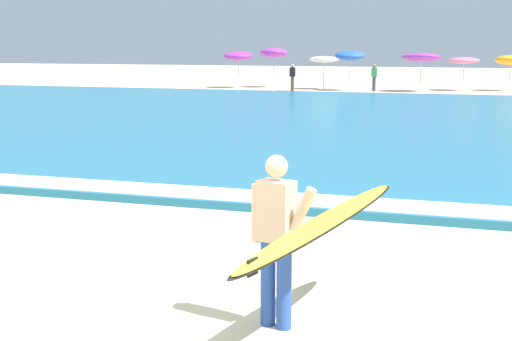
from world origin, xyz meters
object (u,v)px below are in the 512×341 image
beach_umbrella_3 (350,56)px  beach_umbrella_6 (511,60)px  surfer_with_board (299,229)px  beach_umbrella_5 (464,61)px  beachgoer_near_row_mid (374,77)px  beach_umbrella_4 (421,57)px  beach_umbrella_1 (274,53)px  beach_umbrella_0 (238,56)px  beachgoer_near_row_left (292,76)px  beach_umbrella_2 (324,59)px

beach_umbrella_3 → beach_umbrella_6: 9.38m
surfer_with_board → beach_umbrella_5: bearing=89.4°
beach_umbrella_5 → beachgoer_near_row_mid: bearing=-157.9°
beach_umbrella_3 → beach_umbrella_4: 4.10m
beach_umbrella_3 → beach_umbrella_4: beach_umbrella_3 is taller
beach_umbrella_4 → beach_umbrella_1: bearing=172.0°
beach_umbrella_3 → beach_umbrella_5: beach_umbrella_3 is taller
surfer_with_board → beach_umbrella_1: beach_umbrella_1 is taller
beach_umbrella_1 → beach_umbrella_5: bearing=1.5°
surfer_with_board → beach_umbrella_0: beach_umbrella_0 is taller
beach_umbrella_4 → beachgoer_near_row_left: (-7.28, -1.52, -1.13)m
beach_umbrella_0 → beach_umbrella_4: beach_umbrella_4 is taller
surfer_with_board → beach_umbrella_3: bearing=99.5°
beach_umbrella_4 → beachgoer_near_row_left: bearing=-168.2°
beach_umbrella_2 → beach_umbrella_5: beach_umbrella_2 is taller
beach_umbrella_3 → beachgoer_near_row_left: (-3.20, -1.17, -1.22)m
beach_umbrella_1 → beach_umbrella_6: 14.22m
beach_umbrella_0 → beach_umbrella_5: bearing=6.2°
beach_umbrella_3 → beachgoer_near_row_mid: beach_umbrella_3 is taller
beach_umbrella_3 → beach_umbrella_4: bearing=4.9°
beach_umbrella_5 → beach_umbrella_3: bearing=-163.0°
surfer_with_board → beachgoer_near_row_mid: 36.14m
beach_umbrella_4 → beachgoer_near_row_left: size_ratio=1.46×
beach_umbrella_3 → beach_umbrella_5: 6.72m
surfer_with_board → beachgoer_near_row_mid: (-4.55, 35.85, -0.19)m
surfer_with_board → beach_umbrella_5: beach_umbrella_5 is taller
beach_umbrella_0 → beachgoer_near_row_mid: bearing=-3.6°
beach_umbrella_3 → beach_umbrella_5: size_ratio=1.23×
beach_umbrella_1 → beach_umbrella_5: 11.59m
beach_umbrella_1 → beach_umbrella_4: (9.25, -1.30, -0.20)m
beach_umbrella_5 → beach_umbrella_6: size_ratio=0.91×
beach_umbrella_5 → beachgoer_near_row_mid: size_ratio=1.25×
beach_umbrella_1 → beach_umbrella_2: (3.40, -0.77, -0.37)m
beach_umbrella_3 → beach_umbrella_4: (4.08, 0.35, -0.08)m
beach_umbrella_2 → beachgoer_near_row_left: beach_umbrella_2 is taller
beach_umbrella_0 → beach_umbrella_2: 5.40m
beach_umbrella_3 → beach_umbrella_2: bearing=153.2°
beach_umbrella_2 → beachgoer_near_row_left: size_ratio=1.28×
surfer_with_board → beach_umbrella_6: (3.02, 38.45, 0.77)m
beach_umbrella_4 → beachgoer_near_row_mid: bearing=-171.3°
beachgoer_near_row_left → beachgoer_near_row_mid: size_ratio=1.00×
beach_umbrella_4 → beach_umbrella_6: size_ratio=1.07×
beach_umbrella_4 → beach_umbrella_5: size_ratio=1.17×
beach_umbrella_1 → beach_umbrella_6: (14.19, 0.89, -0.37)m
beach_umbrella_6 → beachgoer_near_row_left: size_ratio=1.37×
beach_umbrella_1 → beach_umbrella_3: bearing=-17.8°
beach_umbrella_1 → beachgoer_near_row_mid: size_ratio=1.61×
beach_umbrella_2 → beach_umbrella_3: beach_umbrella_3 is taller
beach_umbrella_4 → beach_umbrella_5: beach_umbrella_4 is taller
beach_umbrella_5 → beach_umbrella_4: bearing=-145.3°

